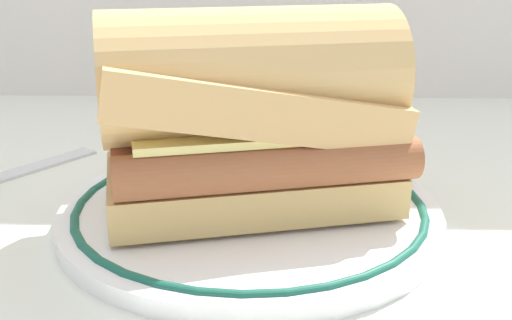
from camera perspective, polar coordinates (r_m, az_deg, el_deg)
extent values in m
plane|color=silver|center=(0.41, -0.70, -7.34)|extent=(1.50, 1.50, 0.00)
cylinder|color=white|center=(0.44, 0.00, -4.79)|extent=(0.26, 0.26, 0.01)
torus|color=#195947|center=(0.44, 0.00, -4.07)|extent=(0.24, 0.24, 0.01)
cube|color=tan|center=(0.43, 0.00, -2.13)|extent=(0.21, 0.14, 0.03)
cylinder|color=#975534|center=(0.38, 1.34, -0.71)|extent=(0.19, 0.07, 0.03)
cylinder|color=#97462D|center=(0.41, 0.42, 0.62)|extent=(0.19, 0.07, 0.03)
cylinder|color=brown|center=(0.44, -0.39, 1.79)|extent=(0.19, 0.07, 0.03)
cylinder|color=brown|center=(0.46, -1.11, 2.83)|extent=(0.19, 0.07, 0.03)
cube|color=#EAD67A|center=(0.42, 0.00, 3.32)|extent=(0.17, 0.13, 0.01)
cube|color=tan|center=(0.41, 0.00, 5.65)|extent=(0.21, 0.14, 0.06)
cylinder|color=tan|center=(0.41, 0.00, 7.68)|extent=(0.20, 0.13, 0.09)
cube|color=silver|center=(0.58, -18.65, -0.30)|extent=(0.07, 0.09, 0.01)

